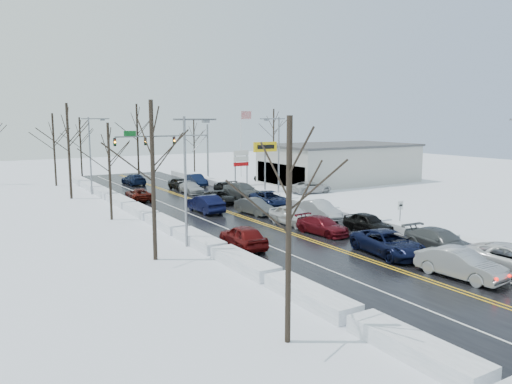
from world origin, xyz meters
TOP-DOWN VIEW (x-y plane):
  - ground at (0.00, 0.00)m, footprint 160.00×160.00m
  - road_surface at (0.00, 2.00)m, footprint 14.00×84.00m
  - snow_bank_left at (-7.60, 2.00)m, footprint 1.50×72.00m
  - snow_bank_right at (7.60, 2.00)m, footprint 1.50×72.00m
  - traffic_signal_mast at (3.45, 27.99)m, footprint 13.28×0.39m
  - tires_plus_sign at (10.50, 15.99)m, footprint 3.20×0.34m
  - used_vehicles_sign at (10.50, 22.00)m, footprint 2.20×0.22m
  - speed_limit_sign at (8.20, -8.00)m, footprint 0.55×0.09m
  - flagpole at (15.17, 30.00)m, footprint 1.87×1.20m
  - dealership_building at (23.98, 18.00)m, footprint 20.40×12.40m
  - streetlight_ne at (8.30, 10.00)m, footprint 3.20×0.25m
  - streetlight_sw at (-8.30, -4.00)m, footprint 3.20×0.25m
  - streetlight_nw at (-8.30, 24.00)m, footprint 3.20×0.25m
  - tree_left_a at (-11.00, -20.00)m, footprint 3.60×3.60m
  - tree_left_b at (-11.50, -6.00)m, footprint 4.00×4.00m
  - tree_left_c at (-10.50, 8.00)m, footprint 3.40×3.40m
  - tree_left_d at (-11.20, 22.00)m, footprint 4.20×4.20m
  - tree_left_e at (-10.80, 34.00)m, footprint 3.80×3.80m
  - tree_far_b at (-6.00, 41.00)m, footprint 3.60×3.60m
  - tree_far_c at (2.00, 39.00)m, footprint 4.40×4.40m
  - tree_far_d at (12.00, 40.50)m, footprint 3.40×3.40m
  - tree_far_e at (28.00, 41.00)m, footprint 4.20×4.20m
  - queued_car_1 at (1.86, -18.36)m, footprint 2.22×5.12m
  - queued_car_2 at (1.94, -12.87)m, footprint 3.35×6.02m
  - queued_car_3 at (1.94, -5.98)m, footprint 2.48×4.86m
  - queued_car_4 at (1.89, -2.06)m, footprint 2.29×4.93m
  - queued_car_5 at (1.57, 3.66)m, footprint 2.07×4.60m
  - queued_car_6 at (1.61, 10.58)m, footprint 2.25×4.79m
  - queued_car_7 at (1.79, 18.68)m, footprint 1.88×4.56m
  - queued_car_8 at (1.85, 22.28)m, footprint 1.88×4.38m
  - queued_car_11 at (5.31, -14.24)m, footprint 2.43×5.48m
  - queued_car_12 at (5.44, -7.29)m, footprint 1.81×4.45m
  - queued_car_13 at (5.41, -1.26)m, footprint 2.13×5.04m
  - queued_car_14 at (5.07, 6.43)m, footprint 3.08×5.74m
  - queued_car_15 at (5.16, 12.17)m, footprint 2.86×6.05m
  - queued_car_16 at (5.42, 16.72)m, footprint 1.68×4.10m
  - queued_car_17 at (5.06, 24.42)m, footprint 1.86×4.71m
  - oncoming_car_0 at (-1.92, 6.90)m, footprint 1.90×5.16m
  - oncoming_car_1 at (-5.20, 16.83)m, footprint 2.61×4.98m
  - oncoming_car_2 at (-1.68, 29.72)m, footprint 2.36×5.16m
  - oncoming_car_3 at (-5.32, -6.36)m, footprint 2.25×4.91m
  - parked_car_0 at (14.19, 11.50)m, footprint 5.19×2.66m
  - parked_car_1 at (16.88, 16.83)m, footprint 2.38×5.68m
  - parked_car_2 at (15.03, 23.26)m, footprint 1.73×3.98m

SIDE VIEW (x-z plane):
  - ground at x=0.00m, z-range 0.00..0.00m
  - snow_bank_left at x=-7.60m, z-range -0.36..0.36m
  - snow_bank_right at x=7.60m, z-range -0.36..0.36m
  - queued_car_1 at x=1.86m, z-range -0.82..0.82m
  - queued_car_2 at x=1.94m, z-range -0.80..0.80m
  - queued_car_3 at x=1.94m, z-range -0.67..0.67m
  - queued_car_4 at x=1.89m, z-range -0.82..0.82m
  - queued_car_5 at x=1.57m, z-range -0.73..0.73m
  - queued_car_6 at x=1.61m, z-range -0.66..0.66m
  - queued_car_7 at x=1.79m, z-range -0.66..0.66m
  - queued_car_8 at x=1.85m, z-range -0.74..0.74m
  - queued_car_11 at x=5.31m, z-range -0.78..0.78m
  - queued_car_12 at x=5.44m, z-range -0.76..0.76m
  - queued_car_13 at x=5.41m, z-range -0.81..0.81m
  - queued_car_14 at x=5.07m, z-range -0.77..0.77m
  - queued_car_15 at x=5.16m, z-range -0.85..0.85m
  - queued_car_16 at x=5.42m, z-range -0.70..0.70m
  - queued_car_17 at x=5.06m, z-range -0.76..0.76m
  - oncoming_car_0 at x=-1.92m, z-range -0.84..0.84m
  - oncoming_car_1 at x=-5.20m, z-range -0.67..0.67m
  - oncoming_car_2 at x=-1.68m, z-range -0.73..0.73m
  - oncoming_car_3 at x=-5.32m, z-range -0.82..0.82m
  - parked_car_0 at x=14.19m, z-range -0.70..0.70m
  - parked_car_1 at x=16.88m, z-range -0.82..0.82m
  - parked_car_2 at x=15.03m, z-range -0.67..0.67m
  - road_surface at x=0.00m, z-range 0.00..0.01m
  - speed_limit_sign at x=8.20m, z-range 0.46..2.81m
  - dealership_building at x=23.98m, z-range 0.01..5.31m
  - used_vehicles_sign at x=10.50m, z-range 0.99..5.64m
  - tires_plus_sign at x=10.50m, z-range 1.99..7.99m
  - streetlight_ne at x=8.30m, z-range 0.81..9.81m
  - streetlight_sw at x=-8.30m, z-range 0.81..9.81m
  - streetlight_nw at x=-8.30m, z-range 0.81..9.81m
  - traffic_signal_mast at x=3.45m, z-range 1.48..9.48m
  - flagpole at x=15.17m, z-range 0.93..10.93m
  - tree_left_c at x=-10.50m, z-range 1.69..10.19m
  - tree_far_d at x=12.00m, z-range 1.69..10.19m
  - tree_left_a at x=-11.00m, z-range 1.79..10.79m
  - tree_far_b at x=-6.00m, z-range 1.79..10.79m
  - tree_left_e at x=-10.80m, z-range 1.89..11.39m
  - tree_left_b at x=-11.50m, z-range 1.99..11.99m
  - tree_left_d at x=-11.20m, z-range 2.08..12.58m
  - tree_far_e at x=28.00m, z-range 2.08..12.58m
  - tree_far_c at x=2.00m, z-range 2.18..13.18m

